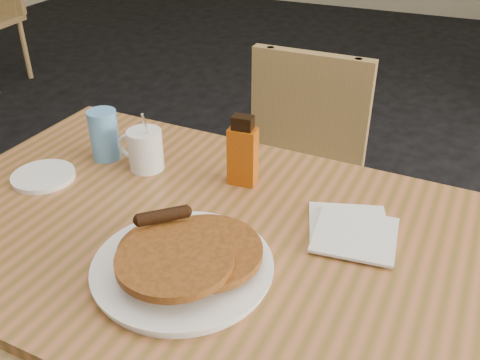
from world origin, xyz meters
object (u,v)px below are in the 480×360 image
chair_main_far (298,166)px  pancake_plate (183,260)px  coffee_mug (144,149)px  main_table (192,242)px  blue_tumbler (104,135)px  syrup_bottle (243,153)px

chair_main_far → pancake_plate: bearing=-85.9°
coffee_mug → pancake_plate: bearing=-28.8°
main_table → coffee_mug: size_ratio=8.08×
blue_tumbler → main_table: bearing=-27.8°
chair_main_far → main_table: bearing=-89.5°
main_table → chair_main_far: size_ratio=1.41×
pancake_plate → syrup_bottle: 0.32m
coffee_mug → syrup_bottle: syrup_bottle is taller
main_table → blue_tumbler: size_ratio=10.06×
coffee_mug → syrup_bottle: size_ratio=0.93×
chair_main_far → blue_tumbler: bearing=-120.1°
pancake_plate → chair_main_far: bearing=93.4°
chair_main_far → pancake_plate: size_ratio=2.70×
main_table → pancake_plate: (0.05, -0.13, 0.07)m
chair_main_far → syrup_bottle: 0.60m
main_table → chair_main_far: chair_main_far is taller
main_table → syrup_bottle: size_ratio=7.51×
pancake_plate → coffee_mug: (-0.26, 0.29, 0.03)m
syrup_bottle → blue_tumbler: (-0.35, -0.02, -0.01)m
main_table → chair_main_far: bearing=89.7°
chair_main_far → coffee_mug: coffee_mug is taller
chair_main_far → coffee_mug: 0.65m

